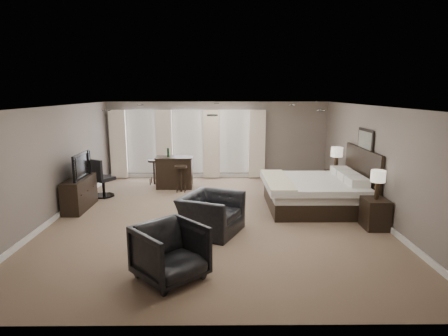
{
  "coord_description": "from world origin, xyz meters",
  "views": [
    {
      "loc": [
        0.13,
        -8.51,
        2.91
      ],
      "look_at": [
        0.2,
        0.4,
        1.1
      ],
      "focal_mm": 30.0,
      "sensor_mm": 36.0,
      "label": 1
    }
  ],
  "objects_px": {
    "armchair_far": "(170,250)",
    "dresser": "(80,193)",
    "bar_stool_left": "(154,172)",
    "lamp_far": "(336,159)",
    "armchair_near": "(211,207)",
    "nightstand_near": "(375,214)",
    "bar_stool_right": "(181,179)",
    "tv": "(78,175)",
    "desk_chair": "(103,178)",
    "lamp_near": "(377,185)",
    "bed": "(318,179)",
    "nightstand_far": "(335,182)",
    "bar_counter": "(175,172)"
  },
  "relations": [
    {
      "from": "armchair_far",
      "to": "dresser",
      "type": "bearing_deg",
      "value": 84.62
    },
    {
      "from": "armchair_far",
      "to": "bar_stool_left",
      "type": "relative_size",
      "value": 1.24
    },
    {
      "from": "lamp_far",
      "to": "armchair_near",
      "type": "relative_size",
      "value": 0.56
    },
    {
      "from": "nightstand_near",
      "to": "bar_stool_right",
      "type": "distance_m",
      "value": 5.48
    },
    {
      "from": "tv",
      "to": "armchair_near",
      "type": "xyz_separation_m",
      "value": [
        3.37,
        -1.64,
        -0.33
      ]
    },
    {
      "from": "lamp_far",
      "to": "tv",
      "type": "bearing_deg",
      "value": -168.02
    },
    {
      "from": "dresser",
      "to": "bar_stool_right",
      "type": "relative_size",
      "value": 1.75
    },
    {
      "from": "dresser",
      "to": "desk_chair",
      "type": "relative_size",
      "value": 1.25
    },
    {
      "from": "nightstand_near",
      "to": "lamp_near",
      "type": "height_order",
      "value": "lamp_near"
    },
    {
      "from": "bed",
      "to": "armchair_near",
      "type": "relative_size",
      "value": 1.94
    },
    {
      "from": "nightstand_far",
      "to": "lamp_far",
      "type": "height_order",
      "value": "lamp_far"
    },
    {
      "from": "lamp_near",
      "to": "desk_chair",
      "type": "distance_m",
      "value": 7.15
    },
    {
      "from": "nightstand_far",
      "to": "lamp_near",
      "type": "distance_m",
      "value": 2.97
    },
    {
      "from": "desk_chair",
      "to": "armchair_far",
      "type": "bearing_deg",
      "value": 150.32
    },
    {
      "from": "lamp_far",
      "to": "bar_stool_left",
      "type": "bearing_deg",
      "value": 168.53
    },
    {
      "from": "nightstand_near",
      "to": "lamp_far",
      "type": "relative_size",
      "value": 0.94
    },
    {
      "from": "lamp_near",
      "to": "bar_stool_left",
      "type": "height_order",
      "value": "lamp_near"
    },
    {
      "from": "nightstand_near",
      "to": "dresser",
      "type": "relative_size",
      "value": 0.48
    },
    {
      "from": "bed",
      "to": "bar_stool_left",
      "type": "height_order",
      "value": "bed"
    },
    {
      "from": "tv",
      "to": "bar_counter",
      "type": "distance_m",
      "value": 3.03
    },
    {
      "from": "lamp_near",
      "to": "armchair_far",
      "type": "height_order",
      "value": "lamp_near"
    },
    {
      "from": "nightstand_far",
      "to": "bar_counter",
      "type": "distance_m",
      "value": 4.82
    },
    {
      "from": "bar_counter",
      "to": "bar_stool_left",
      "type": "xyz_separation_m",
      "value": [
        -0.72,
        0.48,
        -0.09
      ]
    },
    {
      "from": "dresser",
      "to": "bar_stool_right",
      "type": "distance_m",
      "value": 2.91
    },
    {
      "from": "armchair_far",
      "to": "bar_stool_right",
      "type": "relative_size",
      "value": 1.25
    },
    {
      "from": "bar_stool_right",
      "to": "desk_chair",
      "type": "bearing_deg",
      "value": -166.17
    },
    {
      "from": "nightstand_far",
      "to": "armchair_far",
      "type": "bearing_deg",
      "value": -128.91
    },
    {
      "from": "lamp_near",
      "to": "tv",
      "type": "bearing_deg",
      "value": 168.31
    },
    {
      "from": "armchair_far",
      "to": "bar_counter",
      "type": "distance_m",
      "value": 5.8
    },
    {
      "from": "nightstand_near",
      "to": "bar_stool_left",
      "type": "height_order",
      "value": "bar_stool_left"
    },
    {
      "from": "lamp_near",
      "to": "lamp_far",
      "type": "bearing_deg",
      "value": 90.0
    },
    {
      "from": "bar_counter",
      "to": "bed",
      "type": "bearing_deg",
      "value": -28.21
    },
    {
      "from": "armchair_near",
      "to": "bar_stool_right",
      "type": "relative_size",
      "value": 1.58
    },
    {
      "from": "dresser",
      "to": "bar_counter",
      "type": "xyz_separation_m",
      "value": [
        2.15,
        2.1,
        0.09
      ]
    },
    {
      "from": "tv",
      "to": "bed",
      "type": "bearing_deg",
      "value": -89.82
    },
    {
      "from": "tv",
      "to": "bar_stool_right",
      "type": "xyz_separation_m",
      "value": [
        2.39,
        1.65,
        -0.48
      ]
    },
    {
      "from": "bar_counter",
      "to": "nightstand_far",
      "type": "bearing_deg",
      "value": -7.55
    },
    {
      "from": "bed",
      "to": "tv",
      "type": "distance_m",
      "value": 6.03
    },
    {
      "from": "bar_counter",
      "to": "bar_stool_right",
      "type": "height_order",
      "value": "bar_counter"
    },
    {
      "from": "bar_stool_right",
      "to": "lamp_near",
      "type": "bearing_deg",
      "value": -34.23
    },
    {
      "from": "nightstand_near",
      "to": "armchair_far",
      "type": "height_order",
      "value": "armchair_far"
    },
    {
      "from": "nightstand_far",
      "to": "tv",
      "type": "xyz_separation_m",
      "value": [
        -6.92,
        -1.47,
        0.54
      ]
    },
    {
      "from": "bar_stool_left",
      "to": "bed",
      "type": "bearing_deg",
      "value": -29.14
    },
    {
      "from": "armchair_far",
      "to": "tv",
      "type": "bearing_deg",
      "value": 84.62
    },
    {
      "from": "armchair_far",
      "to": "bar_stool_right",
      "type": "xyz_separation_m",
      "value": [
        -0.38,
        5.31,
        -0.1
      ]
    },
    {
      "from": "bed",
      "to": "lamp_far",
      "type": "bearing_deg",
      "value": 58.46
    },
    {
      "from": "bed",
      "to": "dresser",
      "type": "xyz_separation_m",
      "value": [
        -6.03,
        -0.02,
        -0.37
      ]
    },
    {
      "from": "dresser",
      "to": "bar_stool_left",
      "type": "bearing_deg",
      "value": 60.98
    },
    {
      "from": "dresser",
      "to": "nightstand_far",
      "type": "bearing_deg",
      "value": 11.98
    },
    {
      "from": "dresser",
      "to": "bar_stool_right",
      "type": "height_order",
      "value": "dresser"
    }
  ]
}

